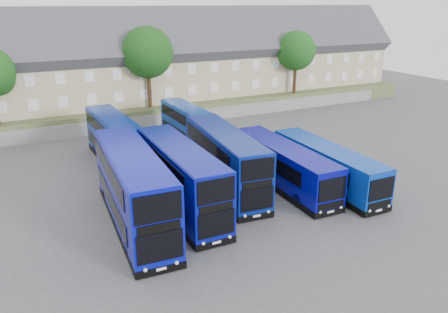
{
  "coord_description": "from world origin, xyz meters",
  "views": [
    {
      "loc": [
        -12.92,
        -22.93,
        13.64
      ],
      "look_at": [
        1.64,
        5.79,
        2.2
      ],
      "focal_mm": 35.0,
      "sensor_mm": 36.0,
      "label": 1
    }
  ],
  "objects_px": {
    "tree_mid": "(149,54)",
    "dd_front_left": "(134,191)",
    "tree_east": "(297,52)",
    "tree_far": "(302,43)",
    "coach_east_a": "(283,166)",
    "dd_front_mid": "(181,180)"
  },
  "relations": [
    {
      "from": "dd_front_mid",
      "to": "tree_east",
      "type": "relative_size",
      "value": 1.41
    },
    {
      "from": "tree_east",
      "to": "tree_far",
      "type": "relative_size",
      "value": 0.94
    },
    {
      "from": "tree_mid",
      "to": "dd_front_left",
      "type": "bearing_deg",
      "value": -110.48
    },
    {
      "from": "dd_front_left",
      "to": "tree_east",
      "type": "xyz_separation_m",
      "value": [
        28.76,
        22.96,
        4.99
      ]
    },
    {
      "from": "coach_east_a",
      "to": "tree_mid",
      "type": "relative_size",
      "value": 1.31
    },
    {
      "from": "dd_front_left",
      "to": "coach_east_a",
      "type": "xyz_separation_m",
      "value": [
        12.09,
        1.04,
        -0.8
      ]
    },
    {
      "from": "coach_east_a",
      "to": "tree_mid",
      "type": "xyz_separation_m",
      "value": [
        -3.33,
        22.42,
        6.47
      ]
    },
    {
      "from": "dd_front_left",
      "to": "tree_mid",
      "type": "xyz_separation_m",
      "value": [
        8.76,
        23.46,
        5.67
      ]
    },
    {
      "from": "tree_mid",
      "to": "tree_east",
      "type": "height_order",
      "value": "tree_mid"
    },
    {
      "from": "dd_front_mid",
      "to": "tree_far",
      "type": "height_order",
      "value": "tree_far"
    },
    {
      "from": "tree_east",
      "to": "tree_far",
      "type": "xyz_separation_m",
      "value": [
        6.0,
        7.0,
        0.34
      ]
    },
    {
      "from": "coach_east_a",
      "to": "dd_front_mid",
      "type": "bearing_deg",
      "value": -176.04
    },
    {
      "from": "dd_front_left",
      "to": "dd_front_mid",
      "type": "relative_size",
      "value": 1.08
    },
    {
      "from": "tree_east",
      "to": "tree_far",
      "type": "height_order",
      "value": "tree_far"
    },
    {
      "from": "dd_front_left",
      "to": "coach_east_a",
      "type": "distance_m",
      "value": 12.16
    },
    {
      "from": "tree_mid",
      "to": "tree_east",
      "type": "distance_m",
      "value": 20.02
    },
    {
      "from": "coach_east_a",
      "to": "tree_mid",
      "type": "height_order",
      "value": "tree_mid"
    },
    {
      "from": "dd_front_mid",
      "to": "tree_mid",
      "type": "distance_m",
      "value": 24.08
    },
    {
      "from": "tree_mid",
      "to": "tree_far",
      "type": "height_order",
      "value": "tree_mid"
    },
    {
      "from": "dd_front_mid",
      "to": "coach_east_a",
      "type": "relative_size",
      "value": 0.96
    },
    {
      "from": "dd_front_mid",
      "to": "tree_far",
      "type": "distance_m",
      "value": 43.2
    },
    {
      "from": "tree_mid",
      "to": "tree_east",
      "type": "bearing_deg",
      "value": -1.43
    }
  ]
}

